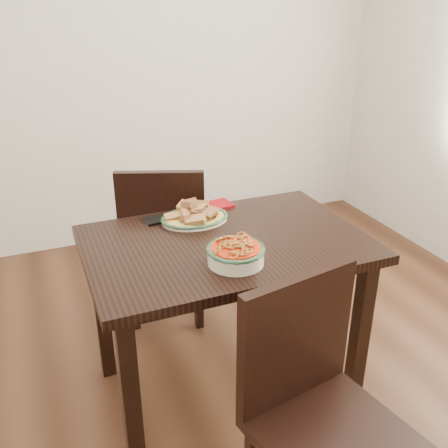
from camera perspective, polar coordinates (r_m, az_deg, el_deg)
name	(u,v)px	position (r m, az deg, el deg)	size (l,w,h in m)	color
floor	(243,384)	(2.42, 2.17, -17.86)	(3.50, 3.50, 0.00)	#361E11
wall_back	(135,52)	(3.46, -10.13, 18.80)	(3.50, 0.10, 2.60)	beige
dining_table	(226,264)	(2.03, 0.21, -4.57)	(1.10, 0.74, 0.75)	black
chair_far	(165,237)	(2.59, -6.81, -1.48)	(0.54, 0.54, 0.89)	black
chair_near	(316,402)	(1.65, 10.44, -19.33)	(0.49, 0.49, 0.89)	black
fish_plate	(195,211)	(2.13, -3.39, 1.45)	(0.29, 0.23, 0.11)	white
noodle_bowl	(236,252)	(1.79, 1.35, -3.24)	(0.22, 0.22, 0.08)	silver
smartphone	(162,218)	(2.17, -7.07, 0.64)	(0.16, 0.08, 0.01)	black
napkin	(218,205)	(2.30, -0.72, 2.20)	(0.13, 0.10, 0.01)	maroon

